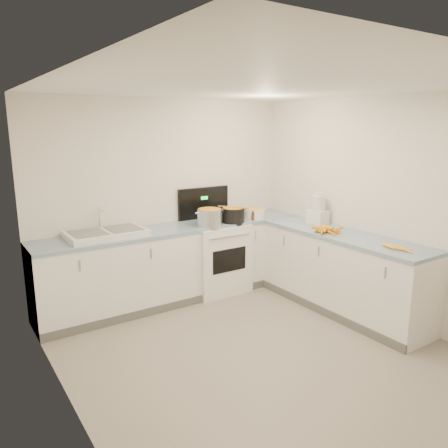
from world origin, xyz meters
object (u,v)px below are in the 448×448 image
stove (215,256)px  black_pot (233,216)px  steel_pot (210,218)px  food_processor (318,210)px  sink (106,233)px  spice_jar (256,216)px  mixing_bowl (254,213)px  extract_bottle (253,217)px

stove → black_pot: bearing=-41.3°
steel_pot → food_processor: size_ratio=0.80×
steel_pot → food_processor: food_processor is taller
black_pot → stove: bearing=138.7°
sink → spice_jar: bearing=-4.5°
black_pot → mixing_bowl: size_ratio=1.01×
mixing_bowl → food_processor: size_ratio=0.73×
black_pot → mixing_bowl: black_pot is taller
extract_bottle → spice_jar: bearing=32.9°
steel_pot → black_pot: size_ratio=1.08×
black_pot → mixing_bowl: 0.39m
mixing_bowl → extract_bottle: size_ratio=2.92×
sink → extract_bottle: bearing=-6.7°
steel_pot → extract_bottle: steel_pot is taller
mixing_bowl → food_processor: (0.48, -0.71, 0.10)m
spice_jar → sink: bearing=175.5°
stove → extract_bottle: bearing=-24.1°
sink → food_processor: (2.50, -0.82, 0.13)m
black_pot → food_processor: bearing=-36.8°
spice_jar → food_processor: food_processor is taller
mixing_bowl → food_processor: food_processor is taller
black_pot → spice_jar: black_pot is taller
food_processor → sink: bearing=161.8°
steel_pot → sink: bearing=172.2°
stove → food_processor: bearing=-37.6°
stove → sink: 1.54m
steel_pot → food_processor: 1.39m
black_pot → spice_jar: (0.39, 0.01, -0.04)m
spice_jar → mixing_bowl: bearing=84.8°
stove → mixing_bowl: bearing=-9.6°
extract_bottle → stove: bearing=155.9°
stove → steel_pot: bearing=-138.9°
steel_pot → spice_jar: bearing=1.2°
food_processor → steel_pot: bearing=152.2°
stove → steel_pot: stove is taller
stove → steel_pot: (-0.18, -0.16, 0.56)m
sink → spice_jar: 2.02m
sink → mixing_bowl: (2.02, -0.11, 0.03)m
stove → extract_bottle: 0.72m
black_pot → food_processor: (0.87, -0.65, 0.09)m
stove → spice_jar: size_ratio=16.58×
black_pot → mixing_bowl: bearing=8.8°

